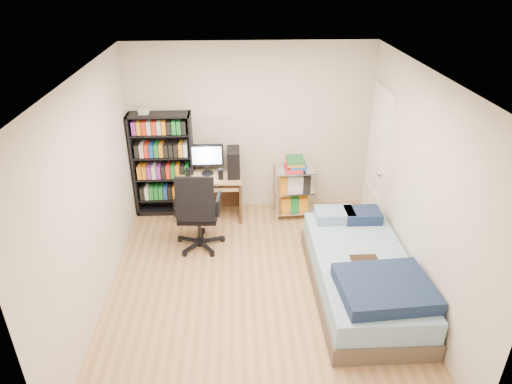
{
  "coord_description": "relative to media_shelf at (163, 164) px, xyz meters",
  "views": [
    {
      "loc": [
        -0.22,
        -4.33,
        3.51
      ],
      "look_at": [
        0.0,
        0.4,
        1.04
      ],
      "focal_mm": 32.0,
      "sensor_mm": 36.0,
      "label": 1
    }
  ],
  "objects": [
    {
      "name": "room",
      "position": [
        1.28,
        -1.84,
        0.45
      ],
      "size": [
        3.58,
        4.08,
        2.58
      ],
      "color": "tan",
      "rests_on": "ground"
    },
    {
      "name": "media_shelf",
      "position": [
        0.0,
        0.0,
        0.0
      ],
      "size": [
        0.88,
        0.29,
        1.62
      ],
      "color": "black",
      "rests_on": "room"
    },
    {
      "name": "computer_desk",
      "position": [
        0.78,
        -0.15,
        -0.19
      ],
      "size": [
        0.89,
        0.52,
        1.12
      ],
      "color": "tan",
      "rests_on": "room"
    },
    {
      "name": "office_chair",
      "position": [
        0.55,
        -1.01,
        -0.44
      ],
      "size": [
        0.7,
        0.7,
        1.12
      ],
      "rotation": [
        0.0,
        0.0,
        -0.05
      ],
      "color": "black",
      "rests_on": "room"
    },
    {
      "name": "wire_cart",
      "position": [
        1.92,
        -0.2,
        -0.18
      ],
      "size": [
        0.6,
        0.45,
        0.94
      ],
      "rotation": [
        0.0,
        0.0,
        0.05
      ],
      "color": "silver",
      "rests_on": "room"
    },
    {
      "name": "bed",
      "position": [
        2.48,
        -2.05,
        -0.53
      ],
      "size": [
        1.08,
        2.16,
        0.62
      ],
      "color": "brown",
      "rests_on": "room"
    },
    {
      "name": "door",
      "position": [
        3.01,
        -0.49,
        0.2
      ],
      "size": [
        0.12,
        0.8,
        2.0
      ],
      "color": "white",
      "rests_on": "room"
    }
  ]
}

